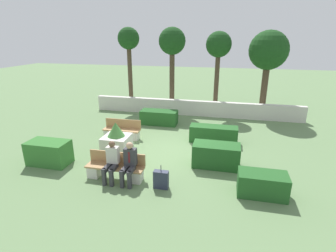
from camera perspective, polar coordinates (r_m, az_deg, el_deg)
name	(u,v)px	position (r m, az deg, el deg)	size (l,w,h in m)	color
ground_plane	(176,152)	(10.45, 1.84, -5.73)	(60.00, 60.00, 0.00)	#607F51
perimeter_wall	(194,108)	(15.20, 5.75, 3.91)	(11.89, 0.30, 0.87)	beige
bench_front	(115,169)	(8.70, -11.37, -9.16)	(1.90, 0.49, 0.83)	#A37A4C
bench_left_side	(122,132)	(11.91, -10.00, -1.21)	(1.67, 0.48, 0.83)	#A37A4C
person_seated_man	(129,161)	(8.21, -8.46, -7.64)	(0.38, 0.63, 1.31)	#333338
person_seated_woman	(112,160)	(8.42, -12.19, -7.22)	(0.38, 0.63, 1.30)	#333338
hedge_block_near_left	(49,153)	(10.32, -24.48, -5.30)	(1.45, 0.82, 0.85)	#33702D
hedge_block_near_right	(213,134)	(11.48, 9.86, -1.75)	(2.02, 0.67, 0.71)	#235623
hedge_block_mid_left	(262,184)	(8.16, 19.82, -11.84)	(1.38, 0.73, 0.69)	#235623
hedge_block_mid_right	(216,155)	(9.39, 10.42, -6.28)	(1.62, 0.80, 0.82)	#235623
hedge_block_far_left	(159,117)	(13.63, -1.97, 1.90)	(1.88, 0.81, 0.73)	#235623
planter_corner_left	(117,139)	(10.65, -11.15, -2.80)	(1.02, 1.02, 1.18)	beige
suitcase	(161,180)	(8.04, -1.52, -11.58)	(0.45, 0.20, 0.77)	#282D42
tree_leftmost	(129,43)	(16.99, -8.56, 17.49)	(1.33, 1.33, 4.90)	#473828
tree_center_left	(172,44)	(16.03, 0.91, 17.38)	(1.57, 1.57, 4.88)	#473828
tree_center_right	(219,47)	(15.60, 10.94, 16.44)	(1.44, 1.44, 4.64)	#473828
tree_rightmost	(268,52)	(15.82, 21.03, 14.86)	(2.13, 2.13, 4.70)	#473828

